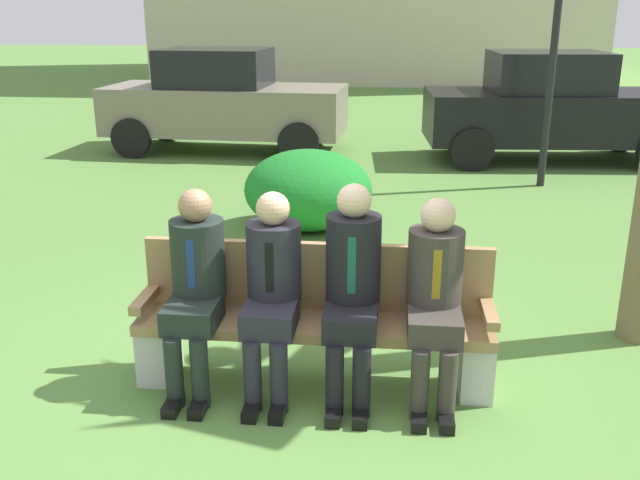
% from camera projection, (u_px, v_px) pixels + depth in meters
% --- Properties ---
extents(ground_plane, '(80.00, 80.00, 0.00)m').
position_uv_depth(ground_plane, '(280.00, 382.00, 4.63)').
color(ground_plane, '#537E3A').
extents(park_bench, '(2.25, 0.44, 0.90)m').
position_uv_depth(park_bench, '(315.00, 318.00, 4.55)').
color(park_bench, '#99754C').
rests_on(park_bench, ground).
extents(seated_man_leftmost, '(0.34, 0.72, 1.28)m').
position_uv_depth(seated_man_leftmost, '(195.00, 280.00, 4.41)').
color(seated_man_leftmost, '#1E2823').
rests_on(seated_man_leftmost, ground).
extents(seated_man_centerleft, '(0.34, 0.72, 1.27)m').
position_uv_depth(seated_man_centerleft, '(272.00, 284.00, 4.36)').
color(seated_man_centerleft, '#23232D').
rests_on(seated_man_centerleft, ground).
extents(seated_man_centerright, '(0.34, 0.72, 1.34)m').
position_uv_depth(seated_man_centerright, '(352.00, 281.00, 4.31)').
color(seated_man_centerright, black).
rests_on(seated_man_centerright, ground).
extents(seated_man_rightmost, '(0.34, 0.72, 1.26)m').
position_uv_depth(seated_man_rightmost, '(435.00, 291.00, 4.27)').
color(seated_man_rightmost, '#38332D').
rests_on(seated_man_rightmost, ground).
extents(shrub_near_bench, '(1.39, 1.28, 0.87)m').
position_uv_depth(shrub_near_bench, '(308.00, 190.00, 7.71)').
color(shrub_near_bench, '#1B7726').
rests_on(shrub_near_bench, ground).
extents(parked_car_near, '(3.98, 1.88, 1.68)m').
position_uv_depth(parked_car_near, '(224.00, 101.00, 11.73)').
color(parked_car_near, slate).
rests_on(parked_car_near, ground).
extents(parked_car_far, '(4.00, 1.92, 1.68)m').
position_uv_depth(parked_car_far, '(552.00, 107.00, 10.99)').
color(parked_car_far, black).
rests_on(parked_car_far, ground).
extents(street_lamp, '(0.24, 0.24, 3.89)m').
position_uv_depth(street_lamp, '(558.00, 4.00, 8.95)').
color(street_lamp, black).
rests_on(street_lamp, ground).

